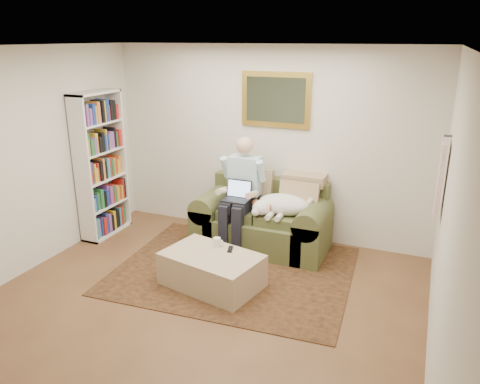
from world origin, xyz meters
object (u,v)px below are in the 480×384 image
Objects in this scene: ottoman at (212,270)px; coffee_mug at (217,242)px; seated_man at (239,196)px; bookshelf at (101,165)px; sleeping_dog at (283,205)px; laptop at (237,195)px; sofa at (262,225)px.

coffee_mug is at bearing 99.63° from ottoman.
bookshelf is at bearing -172.26° from seated_man.
sleeping_dog is at bearing 67.29° from ottoman.
coffee_mug is (0.07, -0.76, -0.33)m from laptop.
seated_man reaches higher than coffee_mug.
sofa is 2.43× the size of sleeping_dog.
laptop is 0.60m from sleeping_dog.
seated_man is 1.38× the size of ottoman.
bookshelf is (-1.96, -0.27, 0.27)m from seated_man.
sleeping_dog is at bearing -15.74° from sofa.
seated_man is 1.99m from bookshelf.
seated_man reaches higher than sofa.
ottoman is at bearing -84.40° from seated_man.
laptop reaches higher than sleeping_dog.
laptop is at bearing -90.00° from seated_man.
sofa reaches higher than coffee_mug.
ottoman is (0.10, -1.05, -0.54)m from seated_man.
sofa is 2.37m from bookshelf.
sleeping_dog is 7.17× the size of coffee_mug.
sofa reaches higher than sleeping_dog.
laptop is 1.14m from ottoman.
sofa is 0.87× the size of bookshelf.
sleeping_dog is at bearing 60.53° from coffee_mug.
bookshelf reaches higher than laptop.
seated_man reaches higher than sleeping_dog.
sofa is 17.41× the size of coffee_mug.
sofa is 1.19× the size of seated_man.
sleeping_dog is 1.06m from coffee_mug.
seated_man is at bearing 90.00° from laptop.
ottoman is (-0.16, -1.21, -0.11)m from sofa.
bookshelf is at bearing -174.20° from laptop.
coffee_mug is at bearing -15.51° from bookshelf.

